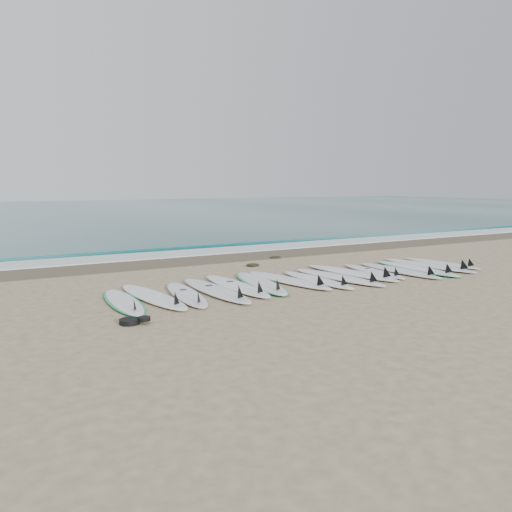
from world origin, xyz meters
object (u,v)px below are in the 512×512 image
leash_coil (133,321)px  surfboard_14 (443,263)px  surfboard_0 (124,302)px  surfboard_7 (319,280)px

leash_coil → surfboard_14: bearing=10.2°
surfboard_0 → surfboard_14: 8.64m
surfboard_0 → leash_coil: (-0.22, -1.37, 0.01)m
surfboard_7 → surfboard_14: bearing=2.3°
surfboard_0 → leash_coil: surfboard_0 is taller
surfboard_7 → surfboard_14: surfboard_7 is taller
surfboard_14 → leash_coil: (-8.86, -1.59, -0.00)m
surfboard_0 → leash_coil: size_ratio=5.11×
surfboard_14 → surfboard_7: bearing=178.9°
surfboard_0 → leash_coil: 1.39m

